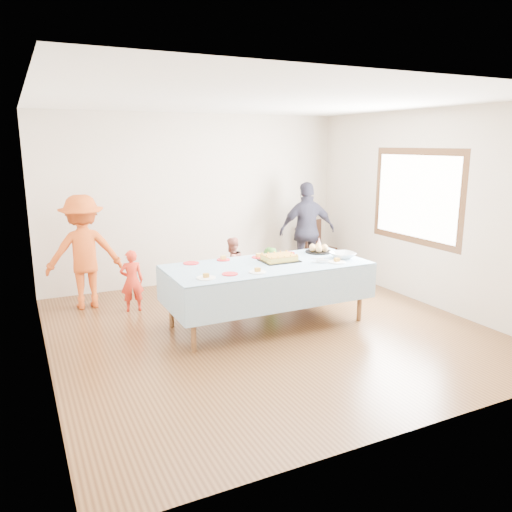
# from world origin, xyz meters

# --- Properties ---
(ground) EXTENTS (5.00, 5.00, 0.00)m
(ground) POSITION_xyz_m (0.00, 0.00, 0.00)
(ground) COLOR #4C2C15
(ground) RESTS_ON ground
(room_walls) EXTENTS (5.04, 5.04, 2.72)m
(room_walls) POSITION_xyz_m (0.05, 0.00, 1.77)
(room_walls) COLOR beige
(room_walls) RESTS_ON ground
(party_table) EXTENTS (2.50, 1.10, 0.78)m
(party_table) POSITION_xyz_m (0.08, 0.16, 0.72)
(party_table) COLOR brown
(party_table) RESTS_ON ground
(birthday_cake) EXTENTS (0.46, 0.36, 0.08)m
(birthday_cake) POSITION_xyz_m (0.29, 0.23, 0.82)
(birthday_cake) COLOR black
(birthday_cake) RESTS_ON party_table
(rolls_tray) EXTENTS (0.36, 0.36, 0.11)m
(rolls_tray) POSITION_xyz_m (1.02, 0.45, 0.83)
(rolls_tray) COLOR black
(rolls_tray) RESTS_ON party_table
(punch_bowl) EXTENTS (0.32, 0.32, 0.08)m
(punch_bowl) POSITION_xyz_m (1.10, 0.01, 0.82)
(punch_bowl) COLOR silver
(punch_bowl) RESTS_ON party_table
(party_hat) EXTENTS (0.10, 0.10, 0.17)m
(party_hat) POSITION_xyz_m (1.14, 0.62, 0.86)
(party_hat) COLOR white
(party_hat) RESTS_ON party_table
(fork_pile) EXTENTS (0.24, 0.18, 0.07)m
(fork_pile) POSITION_xyz_m (0.73, -0.06, 0.81)
(fork_pile) COLOR white
(fork_pile) RESTS_ON party_table
(plate_red_far_a) EXTENTS (0.20, 0.20, 0.01)m
(plate_red_far_a) POSITION_xyz_m (-0.76, 0.59, 0.79)
(plate_red_far_a) COLOR red
(plate_red_far_a) RESTS_ON party_table
(plate_red_far_b) EXTENTS (0.17, 0.17, 0.01)m
(plate_red_far_b) POSITION_xyz_m (-0.33, 0.59, 0.79)
(plate_red_far_b) COLOR red
(plate_red_far_b) RESTS_ON party_table
(plate_red_far_c) EXTENTS (0.18, 0.18, 0.01)m
(plate_red_far_c) POSITION_xyz_m (0.14, 0.52, 0.79)
(plate_red_far_c) COLOR red
(plate_red_far_c) RESTS_ON party_table
(plate_red_far_d) EXTENTS (0.18, 0.18, 0.01)m
(plate_red_far_d) POSITION_xyz_m (0.61, 0.57, 0.79)
(plate_red_far_d) COLOR red
(plate_red_far_d) RESTS_ON party_table
(plate_red_near) EXTENTS (0.18, 0.18, 0.01)m
(plate_red_near) POSITION_xyz_m (-0.53, -0.10, 0.79)
(plate_red_near) COLOR red
(plate_red_near) RESTS_ON party_table
(plate_white_left) EXTENTS (0.21, 0.21, 0.01)m
(plate_white_left) POSITION_xyz_m (-0.83, -0.14, 0.79)
(plate_white_left) COLOR white
(plate_white_left) RESTS_ON party_table
(plate_white_mid) EXTENTS (0.20, 0.20, 0.01)m
(plate_white_mid) POSITION_xyz_m (-0.21, -0.16, 0.79)
(plate_white_mid) COLOR white
(plate_white_mid) RESTS_ON party_table
(plate_white_right) EXTENTS (0.22, 0.22, 0.01)m
(plate_white_right) POSITION_xyz_m (0.91, -0.15, 0.79)
(plate_white_right) COLOR white
(plate_white_right) RESTS_ON party_table
(dining_chair) EXTENTS (0.51, 0.51, 0.92)m
(dining_chair) POSITION_xyz_m (2.07, 2.08, 0.51)
(dining_chair) COLOR black
(dining_chair) RESTS_ON ground
(toddler_left) EXTENTS (0.33, 0.24, 0.85)m
(toddler_left) POSITION_xyz_m (-1.33, 1.40, 0.43)
(toddler_left) COLOR red
(toddler_left) RESTS_ON ground
(toddler_mid) EXTENTS (0.40, 0.29, 0.75)m
(toddler_mid) POSITION_xyz_m (0.66, 1.17, 0.37)
(toddler_mid) COLOR #336722
(toddler_mid) RESTS_ON ground
(toddler_right) EXTENTS (0.50, 0.44, 0.88)m
(toddler_right) POSITION_xyz_m (0.18, 1.51, 0.44)
(toddler_right) COLOR #BF6A59
(toddler_right) RESTS_ON ground
(adult_left) EXTENTS (1.02, 0.60, 1.57)m
(adult_left) POSITION_xyz_m (-1.87, 1.86, 0.78)
(adult_left) COLOR #C44C18
(adult_left) RESTS_ON ground
(adult_right) EXTENTS (1.01, 0.59, 1.62)m
(adult_right) POSITION_xyz_m (1.70, 1.84, 0.81)
(adult_right) COLOR #2E2C3D
(adult_right) RESTS_ON ground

